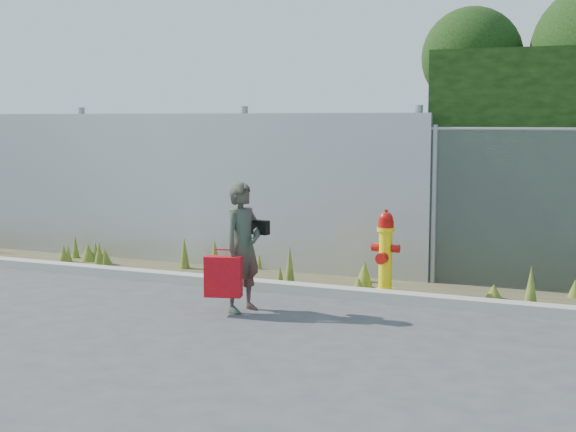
# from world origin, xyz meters

# --- Properties ---
(ground) EXTENTS (80.00, 80.00, 0.00)m
(ground) POSITION_xyz_m (0.00, 0.00, 0.00)
(ground) COLOR #3D3D40
(ground) RESTS_ON ground
(curb) EXTENTS (16.00, 0.22, 0.12)m
(curb) POSITION_xyz_m (0.00, 1.80, 0.06)
(curb) COLOR #9E9B8F
(curb) RESTS_ON ground
(weed_strip) EXTENTS (16.00, 1.29, 0.54)m
(weed_strip) POSITION_xyz_m (-0.13, 2.44, 0.12)
(weed_strip) COLOR #484129
(weed_strip) RESTS_ON ground
(corrugated_fence) EXTENTS (8.50, 0.21, 2.30)m
(corrugated_fence) POSITION_xyz_m (-3.25, 3.01, 1.10)
(corrugated_fence) COLOR #ABADB2
(corrugated_fence) RESTS_ON ground
(fire_hydrant) EXTENTS (0.35, 0.31, 1.03)m
(fire_hydrant) POSITION_xyz_m (0.65, 2.20, 0.50)
(fire_hydrant) COLOR yellow
(fire_hydrant) RESTS_ON ground
(woman) EXTENTS (0.48, 0.60, 1.44)m
(woman) POSITION_xyz_m (-0.55, 0.72, 0.72)
(woman) COLOR #0F6244
(woman) RESTS_ON ground
(red_tote_bag) EXTENTS (0.40, 0.15, 0.53)m
(red_tote_bag) POSITION_xyz_m (-0.67, 0.48, 0.42)
(red_tote_bag) COLOR #A3091B
(black_shoulder_bag) EXTENTS (0.21, 0.09, 0.16)m
(black_shoulder_bag) POSITION_xyz_m (-0.43, 0.91, 0.92)
(black_shoulder_bag) COLOR black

